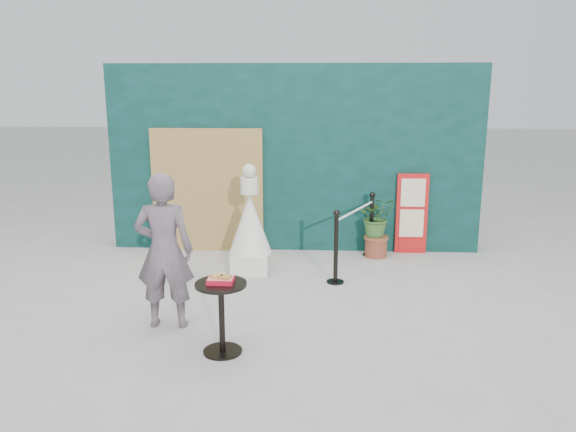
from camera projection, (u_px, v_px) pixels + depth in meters
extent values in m
plane|color=#ADAAA5|center=(282.00, 325.00, 6.39)|extent=(60.00, 60.00, 0.00)
cube|color=#092C24|center=(294.00, 159.00, 9.11)|extent=(6.00, 0.30, 3.00)
cube|color=tan|center=(208.00, 190.00, 9.09)|extent=(1.80, 0.08, 2.00)
imported|color=slate|center=(164.00, 251.00, 6.20)|extent=(0.67, 0.46, 1.76)
cube|color=red|center=(412.00, 214.00, 9.02)|extent=(0.50, 0.06, 1.30)
cube|color=beige|center=(413.00, 193.00, 8.90)|extent=(0.38, 0.02, 0.45)
cube|color=beige|center=(411.00, 223.00, 9.02)|extent=(0.38, 0.02, 0.45)
cube|color=red|center=(410.00, 244.00, 9.10)|extent=(0.38, 0.02, 0.18)
cube|color=white|center=(251.00, 262.00, 8.20)|extent=(0.53, 0.53, 0.29)
cone|color=white|center=(250.00, 223.00, 8.07)|extent=(0.62, 0.62, 0.87)
cylinder|color=silver|center=(249.00, 186.00, 7.94)|extent=(0.25, 0.25, 0.23)
sphere|color=silver|center=(249.00, 171.00, 7.89)|extent=(0.19, 0.19, 0.19)
cylinder|color=black|center=(223.00, 351.00, 5.75)|extent=(0.40, 0.40, 0.02)
cylinder|color=black|center=(222.00, 319.00, 5.67)|extent=(0.06, 0.06, 0.72)
cylinder|color=black|center=(221.00, 284.00, 5.58)|extent=(0.52, 0.52, 0.03)
cube|color=red|center=(221.00, 280.00, 5.58)|extent=(0.26, 0.19, 0.05)
cube|color=red|center=(221.00, 278.00, 5.57)|extent=(0.24, 0.17, 0.00)
cube|color=gold|center=(217.00, 276.00, 5.58)|extent=(0.15, 0.14, 0.02)
cube|color=#C08846|center=(225.00, 277.00, 5.54)|extent=(0.13, 0.13, 0.02)
cone|color=yellow|center=(223.00, 273.00, 5.61)|extent=(0.06, 0.06, 0.06)
cylinder|color=brown|center=(376.00, 248.00, 8.92)|extent=(0.35, 0.35, 0.29)
cylinder|color=#985C31|center=(376.00, 238.00, 8.88)|extent=(0.38, 0.38, 0.05)
imported|color=#356129|center=(377.00, 217.00, 8.80)|extent=(0.57, 0.49, 0.63)
cylinder|color=black|center=(335.00, 282.00, 7.77)|extent=(0.24, 0.24, 0.02)
cylinder|color=black|center=(336.00, 249.00, 7.66)|extent=(0.06, 0.06, 0.96)
sphere|color=black|center=(337.00, 213.00, 7.55)|extent=(0.09, 0.09, 0.09)
cylinder|color=black|center=(370.00, 255.00, 9.00)|extent=(0.24, 0.24, 0.02)
cylinder|color=black|center=(371.00, 226.00, 8.90)|extent=(0.06, 0.06, 0.96)
sphere|color=black|center=(372.00, 195.00, 8.78)|extent=(0.09, 0.09, 0.09)
cylinder|color=white|center=(356.00, 211.00, 8.19)|extent=(0.63, 1.31, 0.03)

